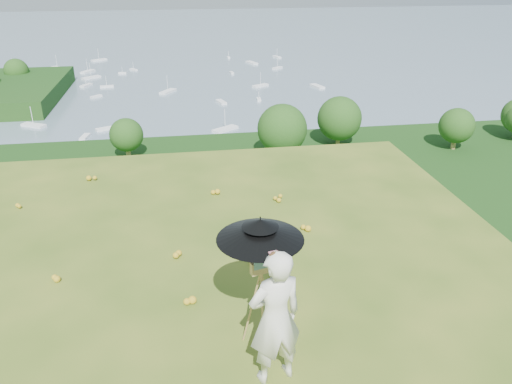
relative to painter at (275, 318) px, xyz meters
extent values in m
plane|color=#3E601B|center=(-1.92, 1.48, -0.94)|extent=(14.00, 14.00, 0.00)
cube|color=#103D12|center=(-1.92, 36.48, -29.94)|extent=(140.00, 56.00, 22.00)
cube|color=#676153|center=(-1.92, 76.48, -36.94)|extent=(170.00, 28.00, 8.00)
plane|color=slate|center=(-1.92, 241.48, -34.94)|extent=(700.00, 700.00, 0.00)
imported|color=white|center=(0.00, 0.00, 0.00)|extent=(0.77, 0.60, 1.87)
camera|label=1|loc=(-0.98, -4.70, 3.91)|focal=35.00mm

